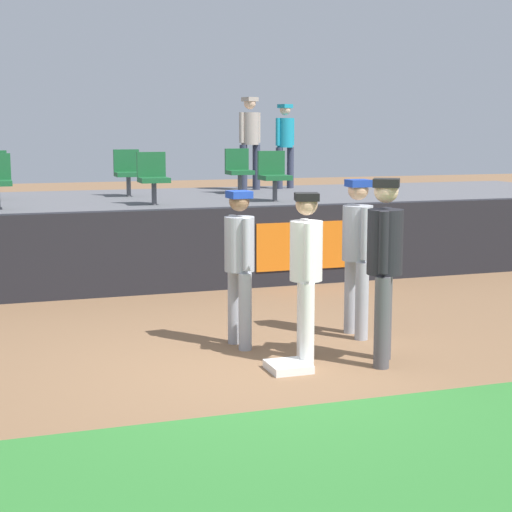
# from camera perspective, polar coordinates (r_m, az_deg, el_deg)

# --- Properties ---
(ground_plane) EXTENTS (60.00, 60.00, 0.00)m
(ground_plane) POSITION_cam_1_polar(r_m,az_deg,el_deg) (8.27, 0.30, -7.81)
(ground_plane) COLOR brown
(grass_foreground_strip) EXTENTS (18.00, 2.80, 0.01)m
(grass_foreground_strip) POSITION_cam_1_polar(r_m,az_deg,el_deg) (6.03, 8.54, -14.32)
(grass_foreground_strip) COLOR #2D722D
(grass_foreground_strip) RESTS_ON ground_plane
(first_base) EXTENTS (0.40, 0.40, 0.08)m
(first_base) POSITION_cam_1_polar(r_m,az_deg,el_deg) (8.21, 2.25, -7.65)
(first_base) COLOR white
(first_base) RESTS_ON ground_plane
(player_fielder_home) EXTENTS (0.44, 0.51, 1.73)m
(player_fielder_home) POSITION_cam_1_polar(r_m,az_deg,el_deg) (8.30, 3.51, -0.67)
(player_fielder_home) COLOR white
(player_fielder_home) RESTS_ON ground_plane
(player_runner_visitor) EXTENTS (0.36, 0.50, 1.80)m
(player_runner_visitor) POSITION_cam_1_polar(r_m,az_deg,el_deg) (9.41, 7.02, 0.66)
(player_runner_visitor) COLOR #9EA3AD
(player_runner_visitor) RESTS_ON ground_plane
(player_coach_visitor) EXTENTS (0.35, 0.48, 1.71)m
(player_coach_visitor) POSITION_cam_1_polar(r_m,az_deg,el_deg) (8.89, -1.15, -0.09)
(player_coach_visitor) COLOR #9EA3AD
(player_coach_visitor) RESTS_ON ground_plane
(player_umpire) EXTENTS (0.49, 0.49, 1.88)m
(player_umpire) POSITION_cam_1_polar(r_m,az_deg,el_deg) (8.33, 8.89, -0.12)
(player_umpire) COLOR #4C4C51
(player_umpire) RESTS_ON ground_plane
(field_wall) EXTENTS (18.00, 0.26, 1.21)m
(field_wall) POSITION_cam_1_polar(r_m,az_deg,el_deg) (12.04, -6.04, 0.35)
(field_wall) COLOR black
(field_wall) RESTS_ON ground_plane
(bleacher_platform) EXTENTS (18.00, 4.80, 1.16)m
(bleacher_platform) POSITION_cam_1_polar(r_m,az_deg,el_deg) (14.54, -8.30, 1.64)
(bleacher_platform) COLOR #59595E
(bleacher_platform) RESTS_ON ground_plane
(seat_back_right) EXTENTS (0.46, 0.44, 0.84)m
(seat_back_right) POSITION_cam_1_polar(r_m,az_deg,el_deg) (15.60, -1.21, 6.08)
(seat_back_right) COLOR #4C4C51
(seat_back_right) RESTS_ON bleacher_platform
(seat_front_right) EXTENTS (0.47, 0.44, 0.84)m
(seat_front_right) POSITION_cam_1_polar(r_m,az_deg,el_deg) (13.92, 1.22, 5.76)
(seat_front_right) COLOR #4C4C51
(seat_front_right) RESTS_ON bleacher_platform
(seat_back_center) EXTENTS (0.46, 0.44, 0.84)m
(seat_back_center) POSITION_cam_1_polar(r_m,az_deg,el_deg) (15.11, -8.87, 5.89)
(seat_back_center) COLOR #4C4C51
(seat_back_center) RESTS_ON bleacher_platform
(seat_front_center) EXTENTS (0.46, 0.44, 0.84)m
(seat_front_center) POSITION_cam_1_polar(r_m,az_deg,el_deg) (13.36, -7.15, 5.57)
(seat_front_center) COLOR #4C4C51
(seat_front_center) RESTS_ON bleacher_platform
(spectator_hooded) EXTENTS (0.45, 0.42, 1.70)m
(spectator_hooded) POSITION_cam_1_polar(r_m,az_deg,el_deg) (16.90, 2.02, 8.03)
(spectator_hooded) COLOR #33384C
(spectator_hooded) RESTS_ON bleacher_platform
(spectator_capped) EXTENTS (0.49, 0.44, 1.82)m
(spectator_capped) POSITION_cam_1_polar(r_m,az_deg,el_deg) (16.47, -0.43, 8.26)
(spectator_capped) COLOR #33384C
(spectator_capped) RESTS_ON bleacher_platform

